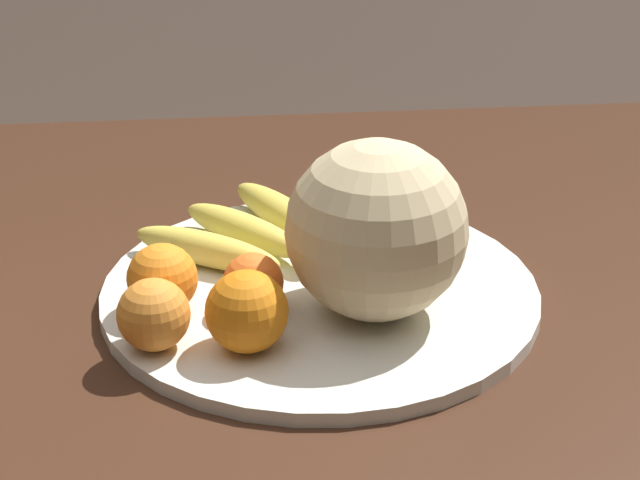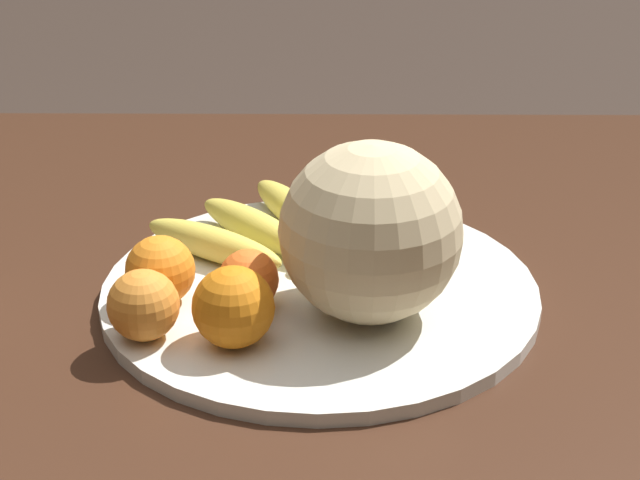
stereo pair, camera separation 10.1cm
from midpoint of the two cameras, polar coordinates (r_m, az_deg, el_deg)
name	(u,v)px [view 1 (the left image)]	position (r m, az deg, el deg)	size (l,w,h in m)	color
kitchen_table	(287,393)	(1.04, -4.60, -8.25)	(1.65, 1.18, 0.73)	#3D2316
fruit_bowl	(320,292)	(1.04, -2.79, -2.87)	(0.42, 0.42, 0.01)	silver
melon	(376,230)	(0.96, 0.01, 0.48)	(0.17, 0.17, 0.17)	beige
banana_bunch	(248,230)	(1.11, -6.46, 0.45)	(0.22, 0.22, 0.04)	#473819
orange_front_left	(253,283)	(0.99, -6.53, -2.37)	(0.06, 0.06, 0.06)	orange
orange_front_right	(247,312)	(0.93, -7.07, -3.90)	(0.07, 0.07, 0.07)	orange
orange_mid_center	(162,279)	(1.00, -11.30, -2.10)	(0.07, 0.07, 0.07)	orange
orange_back_left	(154,315)	(0.94, -11.94, -4.01)	(0.06, 0.06, 0.06)	orange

